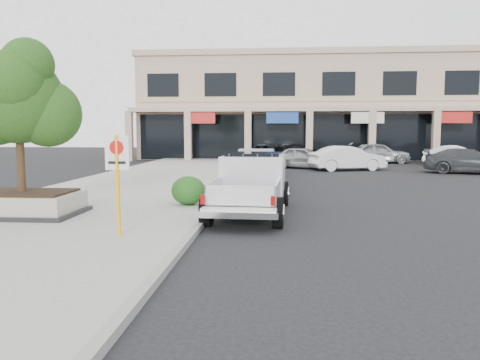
{
  "coord_description": "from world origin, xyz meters",
  "views": [
    {
      "loc": [
        0.49,
        -11.47,
        2.54
      ],
      "look_at": [
        -0.57,
        1.5,
        1.17
      ],
      "focal_mm": 35.0,
      "sensor_mm": 36.0,
      "label": 1
    }
  ],
  "objects_px": {
    "curb_car_c": "(263,162)",
    "lot_car_f": "(457,156)",
    "no_parking_sign": "(117,171)",
    "lot_car_b": "(347,158)",
    "curb_car_d": "(265,155)",
    "lot_car_a": "(303,158)",
    "lot_car_e": "(378,153)",
    "planter": "(23,204)",
    "planter_tree": "(25,100)",
    "pickup_truck": "(250,184)",
    "lot_car_d": "(297,153)",
    "curb_car_b": "(256,166)",
    "lot_car_c": "(469,161)",
    "curb_car_a": "(261,176)"
  },
  "relations": [
    {
      "from": "curb_car_d",
      "to": "lot_car_c",
      "type": "xyz_separation_m",
      "value": [
        12.38,
        -5.53,
        -0.03
      ]
    },
    {
      "from": "curb_car_c",
      "to": "no_parking_sign",
      "type": "bearing_deg",
      "value": -104.7
    },
    {
      "from": "planter",
      "to": "lot_car_b",
      "type": "bearing_deg",
      "value": 56.8
    },
    {
      "from": "no_parking_sign",
      "to": "lot_car_d",
      "type": "distance_m",
      "value": 28.66
    },
    {
      "from": "planter",
      "to": "pickup_truck",
      "type": "xyz_separation_m",
      "value": [
        6.42,
        1.45,
        0.45
      ]
    },
    {
      "from": "curb_car_b",
      "to": "planter_tree",
      "type": "bearing_deg",
      "value": -118.77
    },
    {
      "from": "lot_car_e",
      "to": "lot_car_f",
      "type": "distance_m",
      "value": 5.74
    },
    {
      "from": "planter",
      "to": "curb_car_c",
      "type": "bearing_deg",
      "value": 67.23
    },
    {
      "from": "curb_car_a",
      "to": "curb_car_c",
      "type": "distance_m",
      "value": 8.62
    },
    {
      "from": "planter",
      "to": "pickup_truck",
      "type": "distance_m",
      "value": 6.6
    },
    {
      "from": "lot_car_d",
      "to": "curb_car_b",
      "type": "bearing_deg",
      "value": 175.56
    },
    {
      "from": "curb_car_c",
      "to": "lot_car_f",
      "type": "relative_size",
      "value": 1.06
    },
    {
      "from": "lot_car_a",
      "to": "lot_car_b",
      "type": "height_order",
      "value": "lot_car_b"
    },
    {
      "from": "pickup_truck",
      "to": "lot_car_a",
      "type": "bearing_deg",
      "value": 84.9
    },
    {
      "from": "curb_car_d",
      "to": "lot_car_a",
      "type": "bearing_deg",
      "value": -38.93
    },
    {
      "from": "no_parking_sign",
      "to": "lot_car_b",
      "type": "bearing_deg",
      "value": 68.31
    },
    {
      "from": "curb_car_c",
      "to": "curb_car_a",
      "type": "bearing_deg",
      "value": -94.74
    },
    {
      "from": "curb_car_d",
      "to": "planter",
      "type": "bearing_deg",
      "value": -102.33
    },
    {
      "from": "lot_car_e",
      "to": "lot_car_f",
      "type": "height_order",
      "value": "lot_car_e"
    },
    {
      "from": "curb_car_b",
      "to": "pickup_truck",
      "type": "bearing_deg",
      "value": -86.59
    },
    {
      "from": "planter",
      "to": "pickup_truck",
      "type": "bearing_deg",
      "value": 12.7
    },
    {
      "from": "curb_car_b",
      "to": "lot_car_a",
      "type": "relative_size",
      "value": 1.15
    },
    {
      "from": "curb_car_c",
      "to": "lot_car_e",
      "type": "relative_size",
      "value": 1.0
    },
    {
      "from": "curb_car_b",
      "to": "lot_car_b",
      "type": "height_order",
      "value": "curb_car_b"
    },
    {
      "from": "planter_tree",
      "to": "no_parking_sign",
      "type": "height_order",
      "value": "planter_tree"
    },
    {
      "from": "planter",
      "to": "curb_car_d",
      "type": "distance_m",
      "value": 22.63
    },
    {
      "from": "curb_car_d",
      "to": "lot_car_b",
      "type": "relative_size",
      "value": 1.16
    },
    {
      "from": "planter_tree",
      "to": "curb_car_a",
      "type": "bearing_deg",
      "value": 45.07
    },
    {
      "from": "pickup_truck",
      "to": "lot_car_d",
      "type": "relative_size",
      "value": 1.1
    },
    {
      "from": "curb_car_a",
      "to": "planter_tree",
      "type": "bearing_deg",
      "value": -136.94
    },
    {
      "from": "planter_tree",
      "to": "no_parking_sign",
      "type": "relative_size",
      "value": 1.74
    },
    {
      "from": "lot_car_b",
      "to": "lot_car_d",
      "type": "bearing_deg",
      "value": 3.35
    },
    {
      "from": "lot_car_e",
      "to": "lot_car_f",
      "type": "bearing_deg",
      "value": -119.59
    },
    {
      "from": "planter_tree",
      "to": "lot_car_f",
      "type": "xyz_separation_m",
      "value": [
        19.96,
        21.94,
        -2.66
      ]
    },
    {
      "from": "curb_car_b",
      "to": "lot_car_d",
      "type": "bearing_deg",
      "value": 82.05
    },
    {
      "from": "curb_car_d",
      "to": "planter_tree",
      "type": "bearing_deg",
      "value": -102.11
    },
    {
      "from": "lot_car_c",
      "to": "lot_car_d",
      "type": "distance_m",
      "value": 13.75
    },
    {
      "from": "curb_car_a",
      "to": "curb_car_c",
      "type": "height_order",
      "value": "curb_car_c"
    },
    {
      "from": "curb_car_a",
      "to": "curb_car_d",
      "type": "height_order",
      "value": "curb_car_d"
    },
    {
      "from": "pickup_truck",
      "to": "lot_car_f",
      "type": "xyz_separation_m",
      "value": [
        13.68,
        20.65,
        -0.17
      ]
    },
    {
      "from": "curb_car_a",
      "to": "lot_car_e",
      "type": "height_order",
      "value": "lot_car_e"
    },
    {
      "from": "pickup_truck",
      "to": "lot_car_e",
      "type": "distance_m",
      "value": 25.13
    },
    {
      "from": "pickup_truck",
      "to": "curb_car_d",
      "type": "height_order",
      "value": "pickup_truck"
    },
    {
      "from": "planter_tree",
      "to": "lot_car_d",
      "type": "bearing_deg",
      "value": 71.38
    },
    {
      "from": "curb_car_d",
      "to": "lot_car_e",
      "type": "distance_m",
      "value": 9.47
    },
    {
      "from": "planter_tree",
      "to": "lot_car_d",
      "type": "xyz_separation_m",
      "value": [
        8.64,
        25.64,
        -2.67
      ]
    },
    {
      "from": "lot_car_c",
      "to": "lot_car_e",
      "type": "height_order",
      "value": "lot_car_e"
    },
    {
      "from": "curb_car_c",
      "to": "lot_car_b",
      "type": "bearing_deg",
      "value": 20.96
    },
    {
      "from": "curb_car_a",
      "to": "lot_car_b",
      "type": "height_order",
      "value": "lot_car_b"
    },
    {
      "from": "lot_car_e",
      "to": "lot_car_c",
      "type": "bearing_deg",
      "value": -157.47
    }
  ]
}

